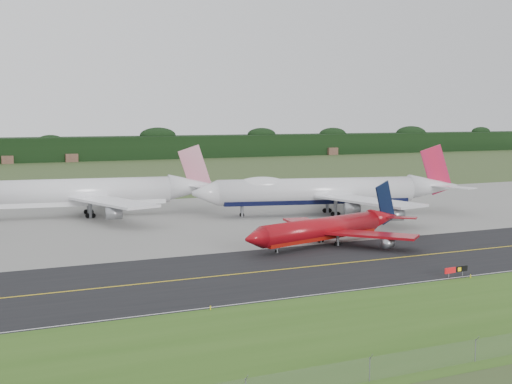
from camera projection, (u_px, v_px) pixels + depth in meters
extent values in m
plane|color=#344821|center=(358.00, 256.00, 118.73)|extent=(600.00, 600.00, 0.00)
cube|color=black|center=(371.00, 260.00, 115.12)|extent=(400.00, 32.00, 0.02)
cube|color=gray|center=(237.00, 217.00, 164.71)|extent=(400.00, 78.00, 0.01)
cube|color=yellow|center=(371.00, 260.00, 115.12)|extent=(400.00, 0.40, 0.00)
cube|color=silver|center=(433.00, 280.00, 101.15)|extent=(400.00, 0.25, 0.00)
cube|color=black|center=(64.00, 149.00, 365.99)|extent=(700.00, 24.00, 12.00)
cylinder|color=silver|center=(316.00, 191.00, 166.85)|extent=(46.78, 16.62, 5.93)
cube|color=black|center=(316.00, 199.00, 167.06)|extent=(44.16, 14.63, 2.07)
cone|color=silver|center=(205.00, 193.00, 161.65)|extent=(7.05, 7.12, 5.93)
cone|color=silver|center=(433.00, 186.00, 172.65)|extent=(13.36, 8.63, 5.93)
ellipsoid|color=silver|center=(262.00, 185.00, 164.09)|extent=(12.93, 7.71, 3.78)
cube|color=silver|center=(369.00, 201.00, 155.70)|extent=(13.55, 27.57, 0.51)
cube|color=silver|center=(332.00, 189.00, 181.44)|extent=(23.02, 25.93, 0.51)
cube|color=#C2163A|center=(436.00, 170.00, 172.35)|extent=(8.40, 2.44, 12.28)
cylinder|color=gray|center=(352.00, 208.00, 155.72)|extent=(3.73, 3.17, 2.49)
cylinder|color=gray|center=(319.00, 196.00, 180.33)|extent=(3.73, 3.17, 2.49)
cylinder|color=gray|center=(395.00, 215.00, 145.59)|extent=(3.73, 3.17, 2.49)
cylinder|color=gray|center=(326.00, 190.00, 192.58)|extent=(3.73, 3.17, 2.49)
cylinder|color=black|center=(242.00, 215.00, 163.90)|extent=(1.15, 0.71, 1.07)
cylinder|color=slate|center=(336.00, 208.00, 164.82)|extent=(1.00, 1.00, 3.96)
cylinder|color=black|center=(335.00, 214.00, 164.98)|extent=(1.16, 0.77, 1.07)
cylinder|color=slate|center=(327.00, 205.00, 171.17)|extent=(1.00, 1.00, 3.96)
cylinder|color=black|center=(327.00, 210.00, 171.33)|extent=(1.16, 0.77, 1.07)
cylinder|color=maroon|center=(321.00, 228.00, 127.98)|extent=(28.14, 11.63, 3.82)
cube|color=maroon|center=(320.00, 235.00, 128.12)|extent=(26.52, 10.31, 1.34)
cone|color=maroon|center=(254.00, 238.00, 117.56)|extent=(4.46, 4.66, 3.82)
cone|color=maroon|center=(383.00, 217.00, 139.66)|extent=(8.22, 5.76, 3.82)
cube|color=maroon|center=(372.00, 235.00, 125.37)|extent=(14.21, 15.16, 0.43)
cube|color=maroon|center=(308.00, 224.00, 137.10)|extent=(7.39, 16.30, 0.43)
cube|color=black|center=(385.00, 203.00, 139.70)|extent=(5.87, 1.99, 8.69)
cylinder|color=gray|center=(388.00, 243.00, 122.49)|extent=(2.45, 2.13, 1.60)
cylinder|color=gray|center=(293.00, 228.00, 139.83)|extent=(2.45, 2.13, 1.60)
cylinder|color=black|center=(277.00, 251.00, 121.24)|extent=(0.75, 0.49, 0.69)
cylinder|color=slate|center=(338.00, 240.00, 128.13)|extent=(0.66, 0.66, 1.97)
cylinder|color=black|center=(338.00, 244.00, 128.20)|extent=(0.76, 0.52, 0.69)
cylinder|color=slate|center=(321.00, 237.00, 131.26)|extent=(0.66, 0.66, 1.97)
cylinder|color=black|center=(321.00, 241.00, 131.33)|extent=(0.76, 0.52, 0.69)
cylinder|color=white|center=(73.00, 192.00, 164.04)|extent=(44.76, 12.53, 6.16)
cube|color=white|center=(74.00, 201.00, 164.26)|extent=(42.35, 10.68, 2.16)
cone|color=white|center=(193.00, 187.00, 171.94)|extent=(12.47, 7.79, 6.16)
cube|color=white|center=(113.00, 202.00, 154.26)|extent=(14.95, 26.63, 0.55)
cube|color=white|center=(103.00, 190.00, 178.46)|extent=(20.65, 25.62, 0.55)
cube|color=#A90C37|center=(195.00, 170.00, 171.71)|extent=(8.48, 1.72, 12.24)
cylinder|color=gray|center=(114.00, 213.00, 148.55)|extent=(3.70, 3.05, 2.59)
cylinder|color=gray|center=(100.00, 194.00, 184.32)|extent=(3.70, 3.05, 2.59)
cylinder|color=slate|center=(90.00, 210.00, 162.23)|extent=(0.98, 0.98, 3.89)
cylinder|color=black|center=(91.00, 216.00, 162.38)|extent=(1.18, 0.71, 1.11)
cylinder|color=slate|center=(89.00, 206.00, 168.68)|extent=(0.98, 0.98, 3.89)
cylinder|color=black|center=(89.00, 212.00, 168.83)|extent=(1.18, 0.71, 1.11)
cylinder|color=slate|center=(449.00, 276.00, 102.82)|extent=(0.11, 0.11, 0.64)
cylinder|color=slate|center=(462.00, 274.00, 104.15)|extent=(0.11, 0.11, 0.64)
cube|color=#A50C10|center=(450.00, 270.00, 102.87)|extent=(2.01, 0.32, 0.82)
cube|color=black|center=(459.00, 269.00, 103.72)|extent=(0.92, 0.24, 0.82)
cube|color=black|center=(464.00, 268.00, 104.25)|extent=(1.10, 0.25, 0.82)
cylinder|color=yellow|center=(210.00, 308.00, 85.83)|extent=(0.16, 0.16, 0.50)
cylinder|color=yellow|center=(471.00, 276.00, 102.69)|extent=(0.16, 0.16, 0.50)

